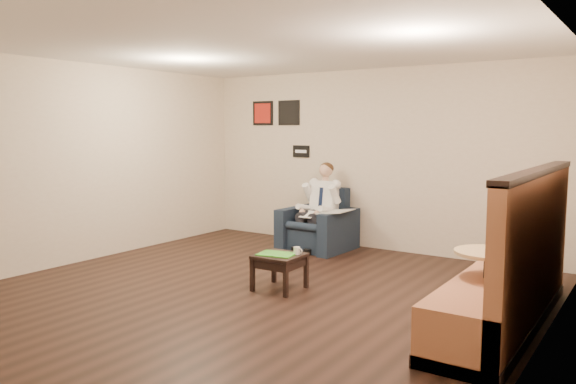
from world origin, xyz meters
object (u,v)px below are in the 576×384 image
Objects in this scene: banquette at (504,248)px; smartphone at (290,252)px; armchair at (317,219)px; cafe_table at (487,291)px; seated_man at (313,209)px; green_folder at (277,254)px; side_table at (280,272)px; coffee_mug at (297,251)px.

smartphone is at bearing -177.92° from banquette.
armchair is at bearing 120.10° from smartphone.
banquette is at bearing 74.97° from cafe_table.
seated_man is at bearing 150.93° from banquette.
banquette is (2.47, 0.26, 0.32)m from green_folder.
green_folder is 0.18m from smartphone.
side_table is 0.32m from coffee_mug.
banquette reaches higher than smartphone.
seated_man is at bearing 116.40° from coffee_mug.
coffee_mug is 0.03× the size of banquette.
armchair is 2.17m from smartphone.
armchair reaches higher than side_table.
green_folder is at bearing -103.96° from smartphone.
seated_man is 2.07m from smartphone.
cafe_table is at bearing -3.96° from coffee_mug.
cafe_table is (3.15, -2.19, -0.09)m from armchair.
seated_man is 2.20m from green_folder.
coffee_mug is (0.16, 0.12, 0.25)m from side_table.
side_table is 5.79× the size of coffee_mug.
green_folder is at bearing -144.09° from side_table.
seated_man is 3.08× the size of green_folder.
banquette is at bearing 5.96° from green_folder.
armchair is 11.02× the size of coffee_mug.
armchair is at bearing 109.94° from side_table.
armchair is at bearing 149.25° from banquette.
smartphone is (-0.12, 0.03, -0.04)m from coffee_mug.
coffee_mug is at bearing -176.99° from banquette.
coffee_mug is 2.21m from cafe_table.
cafe_table reaches higher than side_table.
smartphone is (0.83, -1.88, -0.22)m from seated_man.
smartphone reaches higher than side_table.
seated_man is at bearing 110.32° from green_folder.
cafe_table is (3.16, -2.07, -0.27)m from seated_man.
banquette reaches higher than cafe_table.
coffee_mug reaches higher than smartphone.
seated_man is at bearing -90.00° from armchair.
armchair is at bearing 90.00° from seated_man.
side_table is at bearing -144.09° from coffee_mug.
green_folder is at bearing 179.65° from cafe_table.
side_table is at bearing 179.17° from cafe_table.
coffee_mug is at bearing -62.77° from armchair.
side_table is 0.18× the size of banquette.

